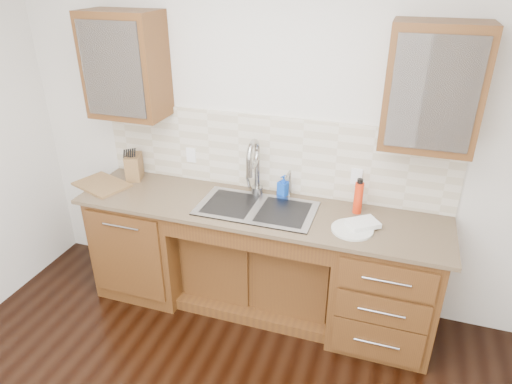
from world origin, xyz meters
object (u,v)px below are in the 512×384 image
(soap_bottle, at_px, (283,185))
(knife_block, at_px, (134,167))
(water_bottle, at_px, (358,198))
(plate, at_px, (352,229))
(cutting_board, at_px, (102,185))

(soap_bottle, xyz_separation_m, knife_block, (-1.23, -0.08, 0.02))
(water_bottle, height_order, knife_block, water_bottle)
(plate, bearing_deg, cutting_board, 178.20)
(water_bottle, distance_m, plate, 0.28)
(water_bottle, relative_size, knife_block, 1.13)
(soap_bottle, bearing_deg, plate, -9.01)
(water_bottle, height_order, plate, water_bottle)
(soap_bottle, relative_size, water_bottle, 0.70)
(soap_bottle, height_order, plate, soap_bottle)
(plate, relative_size, cutting_board, 0.67)
(plate, distance_m, knife_block, 1.82)
(soap_bottle, bearing_deg, cutting_board, -145.27)
(cutting_board, bearing_deg, soap_bottle, 11.72)
(knife_block, distance_m, cutting_board, 0.29)
(water_bottle, distance_m, knife_block, 1.79)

